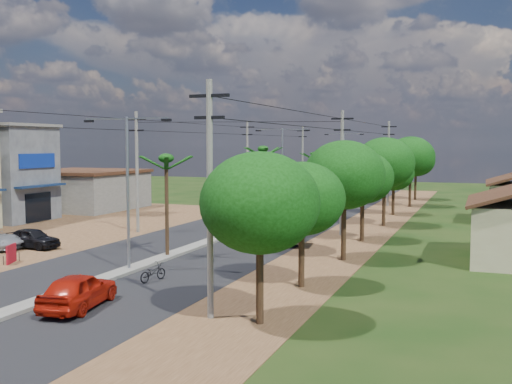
# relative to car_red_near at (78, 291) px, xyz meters

# --- Properties ---
(ground) EXTENTS (160.00, 160.00, 0.00)m
(ground) POSITION_rel_car_red_near_xyz_m (-2.00, 6.73, -0.73)
(ground) COLOR black
(ground) RESTS_ON ground
(road) EXTENTS (12.00, 110.00, 0.04)m
(road) POSITION_rel_car_red_near_xyz_m (-2.00, 21.73, -0.71)
(road) COLOR black
(road) RESTS_ON ground
(median) EXTENTS (1.00, 90.00, 0.18)m
(median) POSITION_rel_car_red_near_xyz_m (-2.00, 24.73, -0.64)
(median) COLOR #605E56
(median) RESTS_ON ground
(dirt_lot_west) EXTENTS (18.00, 46.00, 0.04)m
(dirt_lot_west) POSITION_rel_car_red_near_xyz_m (-17.00, 14.73, -0.71)
(dirt_lot_west) COLOR #4E301B
(dirt_lot_west) RESTS_ON ground
(dirt_shoulder_east) EXTENTS (5.00, 90.00, 0.03)m
(dirt_shoulder_east) POSITION_rel_car_red_near_xyz_m (6.50, 21.73, -0.71)
(dirt_shoulder_east) COLOR #4E301B
(dirt_shoulder_east) RESTS_ON ground
(shophouse_grey) EXTENTS (9.00, 6.40, 8.30)m
(shophouse_grey) POSITION_rel_car_red_near_xyz_m (-23.98, 20.73, 3.43)
(shophouse_grey) COLOR #46474D
(shophouse_grey) RESTS_ON ground
(low_shed) EXTENTS (10.40, 10.40, 3.95)m
(low_shed) POSITION_rel_car_red_near_xyz_m (-23.00, 30.73, 1.24)
(low_shed) COLOR #605E56
(low_shed) RESTS_ON ground
(tree_east_a) EXTENTS (4.40, 4.40, 6.37)m
(tree_east_a) POSITION_rel_car_red_near_xyz_m (7.50, 0.73, 3.76)
(tree_east_a) COLOR black
(tree_east_a) RESTS_ON ground
(tree_east_b) EXTENTS (4.00, 4.00, 5.83)m
(tree_east_b) POSITION_rel_car_red_near_xyz_m (7.30, 6.73, 3.39)
(tree_east_b) COLOR black
(tree_east_b) RESTS_ON ground
(tree_east_c) EXTENTS (4.60, 4.60, 6.83)m
(tree_east_c) POSITION_rel_car_red_near_xyz_m (7.70, 13.73, 4.14)
(tree_east_c) COLOR black
(tree_east_c) RESTS_ON ground
(tree_east_d) EXTENTS (4.20, 4.20, 6.13)m
(tree_east_d) POSITION_rel_car_red_near_xyz_m (7.40, 20.73, 3.61)
(tree_east_d) COLOR black
(tree_east_d) RESTS_ON ground
(tree_east_e) EXTENTS (4.80, 4.80, 7.14)m
(tree_east_e) POSITION_rel_car_red_near_xyz_m (7.60, 28.73, 4.36)
(tree_east_e) COLOR black
(tree_east_e) RESTS_ON ground
(tree_east_f) EXTENTS (3.80, 3.80, 5.52)m
(tree_east_f) POSITION_rel_car_red_near_xyz_m (7.20, 36.73, 3.16)
(tree_east_f) COLOR black
(tree_east_f) RESTS_ON ground
(tree_east_g) EXTENTS (5.00, 5.00, 7.38)m
(tree_east_g) POSITION_rel_car_red_near_xyz_m (7.80, 44.73, 4.51)
(tree_east_g) COLOR black
(tree_east_g) RESTS_ON ground
(tree_east_h) EXTENTS (4.40, 4.40, 6.52)m
(tree_east_h) POSITION_rel_car_red_near_xyz_m (7.50, 52.73, 3.91)
(tree_east_h) COLOR black
(tree_east_h) RESTS_ON ground
(palm_median_near) EXTENTS (2.00, 2.00, 6.15)m
(palm_median_near) POSITION_rel_car_red_near_xyz_m (-2.00, 10.73, 4.81)
(palm_median_near) COLOR black
(palm_median_near) RESTS_ON ground
(palm_median_mid) EXTENTS (2.00, 2.00, 6.55)m
(palm_median_mid) POSITION_rel_car_red_near_xyz_m (-2.00, 26.73, 5.17)
(palm_median_mid) COLOR black
(palm_median_mid) RESTS_ON ground
(palm_median_far) EXTENTS (2.00, 2.00, 5.85)m
(palm_median_far) POSITION_rel_car_red_near_xyz_m (-2.00, 42.73, 4.53)
(palm_median_far) COLOR black
(palm_median_far) RESTS_ON ground
(streetlight_near) EXTENTS (5.10, 0.18, 8.00)m
(streetlight_near) POSITION_rel_car_red_near_xyz_m (-2.00, 6.73, 4.06)
(streetlight_near) COLOR gray
(streetlight_near) RESTS_ON ground
(streetlight_mid) EXTENTS (5.10, 0.18, 8.00)m
(streetlight_mid) POSITION_rel_car_red_near_xyz_m (-2.00, 31.73, 4.06)
(streetlight_mid) COLOR gray
(streetlight_mid) RESTS_ON ground
(streetlight_far) EXTENTS (5.10, 0.18, 8.00)m
(streetlight_far) POSITION_rel_car_red_near_xyz_m (-2.00, 56.73, 4.06)
(streetlight_far) COLOR gray
(streetlight_far) RESTS_ON ground
(utility_pole_w_b) EXTENTS (1.60, 0.24, 9.00)m
(utility_pole_w_b) POSITION_rel_car_red_near_xyz_m (-9.00, 18.73, 4.03)
(utility_pole_w_b) COLOR #605E56
(utility_pole_w_b) RESTS_ON ground
(utility_pole_w_c) EXTENTS (1.60, 0.24, 9.00)m
(utility_pole_w_c) POSITION_rel_car_red_near_xyz_m (-9.00, 40.73, 4.03)
(utility_pole_w_c) COLOR #605E56
(utility_pole_w_c) RESTS_ON ground
(utility_pole_w_d) EXTENTS (1.60, 0.24, 9.00)m
(utility_pole_w_d) POSITION_rel_car_red_near_xyz_m (-9.00, 61.73, 4.03)
(utility_pole_w_d) COLOR #605E56
(utility_pole_w_d) RESTS_ON ground
(utility_pole_e_a) EXTENTS (1.60, 0.24, 9.00)m
(utility_pole_e_a) POSITION_rel_car_red_near_xyz_m (5.50, 0.73, 4.03)
(utility_pole_e_a) COLOR #605E56
(utility_pole_e_a) RESTS_ON ground
(utility_pole_e_b) EXTENTS (1.60, 0.24, 9.00)m
(utility_pole_e_b) POSITION_rel_car_red_near_xyz_m (5.50, 22.73, 4.03)
(utility_pole_e_b) COLOR #605E56
(utility_pole_e_b) RESTS_ON ground
(utility_pole_e_c) EXTENTS (1.60, 0.24, 9.00)m
(utility_pole_e_c) POSITION_rel_car_red_near_xyz_m (5.50, 44.73, 4.03)
(utility_pole_e_c) COLOR #605E56
(utility_pole_e_c) RESTS_ON ground
(car_red_near) EXTENTS (2.40, 4.50, 1.46)m
(car_red_near) POSITION_rel_car_red_near_xyz_m (0.00, 0.00, 0.00)
(car_red_near) COLOR #A01508
(car_red_near) RESTS_ON ground
(car_silver_mid) EXTENTS (2.97, 5.24, 1.64)m
(car_silver_mid) POSITION_rel_car_red_near_xyz_m (3.00, 18.33, 0.09)
(car_silver_mid) COLOR #96999E
(car_silver_mid) RESTS_ON ground
(car_white_far) EXTENTS (3.07, 4.77, 1.29)m
(car_white_far) POSITION_rel_car_red_near_xyz_m (-7.00, 37.81, -0.08)
(car_white_far) COLOR beige
(car_white_far) RESTS_ON ground
(car_parked_dark) EXTENTS (3.85, 1.82, 1.27)m
(car_parked_dark) POSITION_rel_car_red_near_xyz_m (-11.51, 10.44, -0.09)
(car_parked_dark) COLOR black
(car_parked_dark) RESTS_ON ground
(moto_rider_east) EXTENTS (0.96, 1.74, 0.86)m
(moto_rider_east) POSITION_rel_car_red_near_xyz_m (0.33, 5.19, -0.30)
(moto_rider_east) COLOR black
(moto_rider_east) RESTS_ON ground
(moto_rider_west_a) EXTENTS (0.72, 1.70, 0.87)m
(moto_rider_west_a) POSITION_rel_car_red_near_xyz_m (-6.70, 28.86, -0.29)
(moto_rider_west_a) COLOR black
(moto_rider_west_a) RESTS_ON ground
(moto_rider_west_b) EXTENTS (1.11, 1.90, 1.10)m
(moto_rider_west_b) POSITION_rel_car_red_near_xyz_m (-4.24, 36.92, -0.18)
(moto_rider_west_b) COLOR black
(moto_rider_west_b) RESTS_ON ground
(roadside_sign) EXTENTS (0.57, 1.23, 1.08)m
(roadside_sign) POSITION_rel_car_red_near_xyz_m (-9.27, 6.22, -0.19)
(roadside_sign) COLOR maroon
(roadside_sign) RESTS_ON ground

